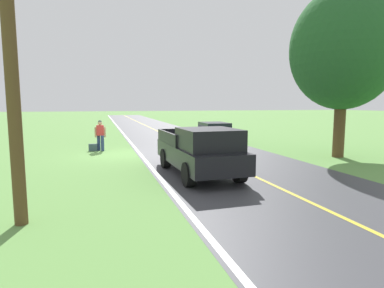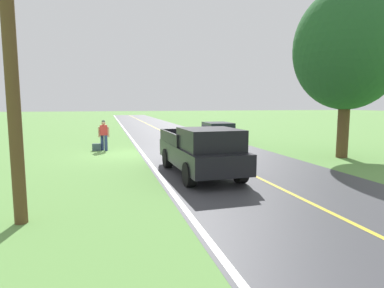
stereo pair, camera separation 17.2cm
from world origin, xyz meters
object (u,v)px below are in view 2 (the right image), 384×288
object	(u,v)px
hitchhiker_walking	(104,133)
utility_pole_roadside	(10,56)
tree_far_side_near	(348,49)
suitcase_carried	(97,147)
pickup_truck_passing	(202,150)
sedan_near_oncoming	(217,132)

from	to	relation	value
hitchhiker_walking	utility_pole_roadside	bearing A→B (deg)	81.07
hitchhiker_walking	tree_far_side_near	xyz separation A→B (m)	(-11.47, 5.56, 4.30)
suitcase_carried	tree_far_side_near	world-z (taller)	tree_far_side_near
suitcase_carried	tree_far_side_near	distance (m)	14.05
pickup_truck_passing	sedan_near_oncoming	world-z (taller)	pickup_truck_passing
pickup_truck_passing	tree_far_side_near	size ratio (longest dim) A/B	0.66
hitchhiker_walking	tree_far_side_near	bearing A→B (deg)	154.12
suitcase_carried	utility_pole_roadside	xyz separation A→B (m)	(1.36, 11.30, 3.47)
suitcase_carried	pickup_truck_passing	size ratio (longest dim) A/B	0.08
hitchhiker_walking	utility_pole_roadside	world-z (taller)	utility_pole_roadside
hitchhiker_walking	suitcase_carried	size ratio (longest dim) A/B	3.80
suitcase_carried	utility_pole_roadside	bearing A→B (deg)	-3.50
hitchhiker_walking	pickup_truck_passing	world-z (taller)	pickup_truck_passing
pickup_truck_passing	sedan_near_oncoming	size ratio (longest dim) A/B	1.23
sedan_near_oncoming	utility_pole_roadside	distance (m)	16.20
pickup_truck_passing	suitcase_carried	bearing A→B (deg)	-62.78
hitchhiker_walking	pickup_truck_passing	xyz separation A→B (m)	(-3.54, 7.76, -0.01)
suitcase_carried	sedan_near_oncoming	world-z (taller)	sedan_near_oncoming
suitcase_carried	pickup_truck_passing	bearing A→B (deg)	30.58
tree_far_side_near	utility_pole_roadside	size ratio (longest dim) A/B	1.12
hitchhiker_walking	sedan_near_oncoming	distance (m)	7.59
sedan_near_oncoming	utility_pole_roadside	bearing A→B (deg)	54.76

